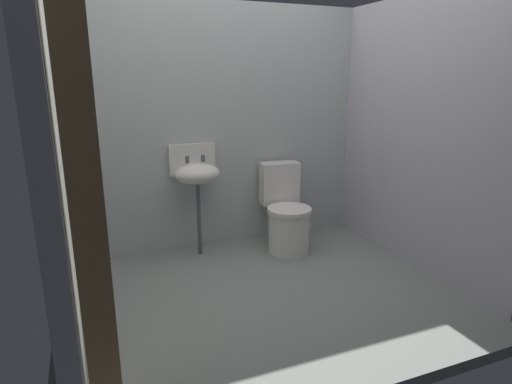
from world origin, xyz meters
name	(u,v)px	position (x,y,z in m)	size (l,w,h in m)	color
ground_plane	(268,293)	(0.00, 0.00, -0.04)	(3.02, 2.45, 0.08)	gray
wall_back	(223,129)	(0.00, 1.07, 1.10)	(3.02, 0.10, 2.20)	#ADB4B0
wall_left	(58,157)	(-1.36, 0.10, 1.10)	(0.10, 2.25, 2.20)	#AEB4B2
wall_right	(414,134)	(1.36, 0.10, 1.10)	(0.10, 2.25, 2.20)	#B0ADB7
wooden_door_post	(86,194)	(-1.22, -0.87, 1.10)	(0.14, 0.14, 2.20)	olive
toilet_near_wall	(286,215)	(0.47, 0.67, 0.32)	(0.45, 0.63, 0.78)	silver
sink	(197,173)	(-0.32, 0.86, 0.75)	(0.42, 0.34, 0.99)	#4A555B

